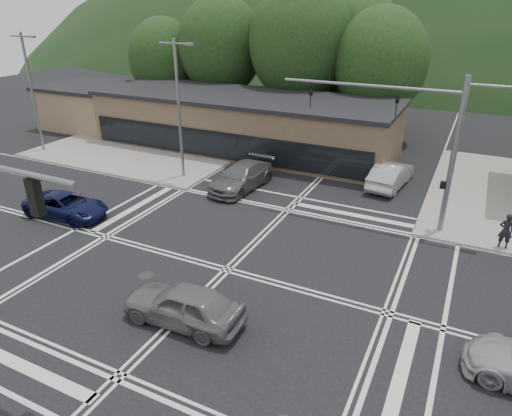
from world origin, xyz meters
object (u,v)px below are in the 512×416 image
at_px(car_grey_center, 184,305).
at_px(car_queue_b, 361,143).
at_px(car_blue_west, 66,205).
at_px(car_queue_a, 391,175).
at_px(pedestrian, 506,231).
at_px(car_northbound, 241,177).

bearing_deg(car_grey_center, car_queue_b, 176.50).
height_order(car_blue_west, car_queue_b, car_queue_b).
xyz_separation_m(car_blue_west, car_queue_a, (15.37, 12.56, 0.14)).
distance_m(car_grey_center, pedestrian, 15.67).
height_order(car_grey_center, car_northbound, car_grey_center).
distance_m(car_queue_b, car_northbound, 11.95).
bearing_deg(car_grey_center, car_northbound, -163.28).
bearing_deg(car_queue_b, car_queue_a, 128.69).
bearing_deg(car_northbound, car_queue_b, 70.44).
distance_m(car_queue_a, car_northbound, 9.65).
height_order(car_grey_center, car_queue_a, car_queue_a).
xyz_separation_m(car_queue_a, car_queue_b, (-3.55, 6.36, -0.06)).
bearing_deg(car_northbound, car_queue_a, 32.93).
height_order(car_blue_west, car_queue_a, car_queue_a).
bearing_deg(car_queue_a, car_queue_b, -54.42).
relative_size(car_grey_center, pedestrian, 2.63).
relative_size(car_grey_center, car_queue_a, 0.95).
bearing_deg(car_queue_a, car_grey_center, 82.90).
relative_size(car_blue_west, car_northbound, 0.88).
relative_size(car_blue_west, car_queue_b, 1.08).
bearing_deg(car_grey_center, car_queue_a, 164.51).
relative_size(car_blue_west, car_queue_a, 0.98).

